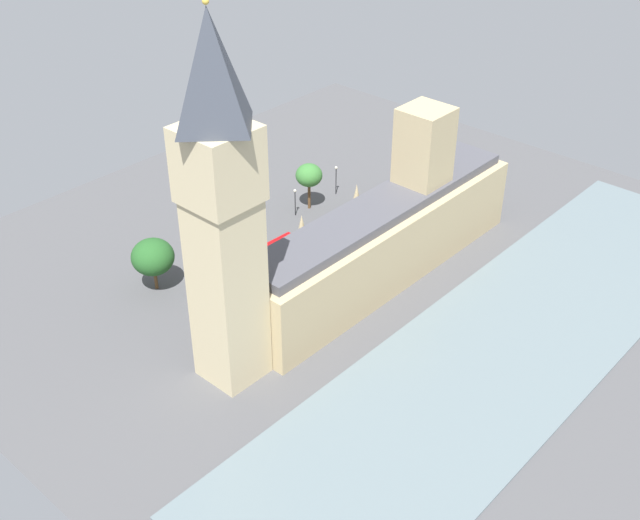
{
  "coord_description": "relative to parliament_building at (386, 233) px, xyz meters",
  "views": [
    {
      "loc": [
        -70.41,
        90.68,
        76.53
      ],
      "look_at": [
        1.0,
        11.77,
        7.54
      ],
      "focal_mm": 44.74,
      "sensor_mm": 36.0,
      "label": 1
    }
  ],
  "objects": [
    {
      "name": "plane_tree_far_end",
      "position": [
        25.26,
        29.41,
        -1.64
      ],
      "size": [
        7.09,
        7.09,
        9.24
      ],
      "color": "brown",
      "rests_on": "ground"
    },
    {
      "name": "double_decker_bus_trailing",
      "position": [
        15.08,
        12.32,
        -5.22
      ],
      "size": [
        2.97,
        10.59,
        4.75
      ],
      "rotation": [
        0.0,
        0.0,
        -0.04
      ],
      "color": "#B20C0F",
      "rests_on": "ground"
    },
    {
      "name": "ground_plane",
      "position": [
        1.99,
        1.5,
        -7.85
      ],
      "size": [
        129.12,
        129.12,
        0.0
      ],
      "primitive_type": "plane",
      "color": "#4C4C4F"
    },
    {
      "name": "car_yellow_cab_kerbside",
      "position": [
        16.5,
        -9.68,
        -6.96
      ],
      "size": [
        2.23,
        4.37,
        1.74
      ],
      "rotation": [
        0.0,
        0.0,
        -0.08
      ],
      "color": "gold",
      "rests_on": "ground"
    },
    {
      "name": "parliament_building",
      "position": [
        0.0,
        0.0,
        0.0
      ],
      "size": [
        11.93,
        59.12,
        27.26
      ],
      "color": "tan",
      "rests_on": "ground"
    },
    {
      "name": "pedestrian_corner",
      "position": [
        8.22,
        8.74,
        -7.18
      ],
      "size": [
        0.61,
        0.52,
        1.5
      ],
      "rotation": [
        0.0,
        0.0,
        4.99
      ],
      "color": "maroon",
      "rests_on": "ground"
    },
    {
      "name": "car_dark_green_opposite_hall",
      "position": [
        12.89,
        -18.12,
        -6.96
      ],
      "size": [
        1.97,
        4.77,
        1.74
      ],
      "rotation": [
        0.0,
        0.0,
        -0.01
      ],
      "color": "#19472D",
      "rests_on": "ground"
    },
    {
      "name": "car_silver_leading",
      "position": [
        14.47,
        25.0,
        -6.96
      ],
      "size": [
        2.05,
        4.32,
        1.74
      ],
      "rotation": [
        0.0,
        0.0,
        0.02
      ],
      "color": "#B7B7BC",
      "rests_on": "ground"
    },
    {
      "name": "street_lamp_slot_10",
      "position": [
        25.05,
        -4.01,
        -3.86
      ],
      "size": [
        0.56,
        0.56,
        5.64
      ],
      "color": "black",
      "rests_on": "ground"
    },
    {
      "name": "clock_tower",
      "position": [
        0.1,
        35.11,
        19.76
      ],
      "size": [
        9.0,
        9.0,
        53.4
      ],
      "color": "#CCBA8E",
      "rests_on": "ground"
    },
    {
      "name": "street_lamp_slot_11",
      "position": [
        24.97,
        -15.8,
        -3.52
      ],
      "size": [
        0.56,
        0.56,
        6.18
      ],
      "color": "black",
      "rests_on": "ground"
    },
    {
      "name": "pedestrian_near_tower",
      "position": [
        8.81,
        4.15,
        -7.14
      ],
      "size": [
        0.64,
        0.66,
        1.58
      ],
      "rotation": [
        0.0,
        0.0,
        5.59
      ],
      "color": "navy",
      "rests_on": "ground"
    },
    {
      "name": "river_thames",
      "position": [
        -26.22,
        1.5,
        -7.73
      ],
      "size": [
        28.54,
        116.21,
        0.25
      ],
      "primitive_type": "cube",
      "color": "slate",
      "rests_on": "ground"
    },
    {
      "name": "car_white_by_river_gate",
      "position": [
        13.32,
        0.5,
        -6.96
      ],
      "size": [
        2.03,
        4.75,
        1.74
      ],
      "rotation": [
        0.0,
        0.0,
        3.13
      ],
      "color": "silver",
      "rests_on": "ground"
    },
    {
      "name": "pedestrian_midblock",
      "position": [
        8.42,
        23.37,
        -7.18
      ],
      "size": [
        0.57,
        0.63,
        1.5
      ],
      "rotation": [
        0.0,
        0.0,
        3.65
      ],
      "color": "#336B60",
      "rests_on": "ground"
    },
    {
      "name": "plane_tree_under_trees",
      "position": [
        25.02,
        -7.93,
        -0.74
      ],
      "size": [
        5.18,
        5.18,
        9.37
      ],
      "color": "brown",
      "rests_on": "ground"
    }
  ]
}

